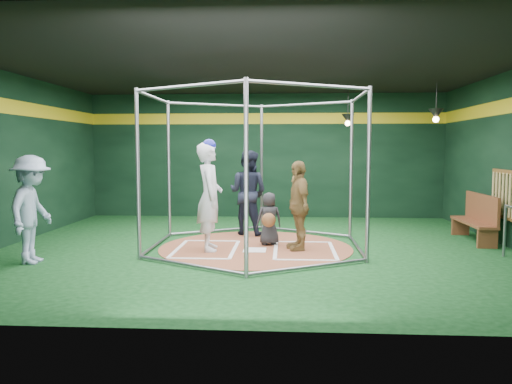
# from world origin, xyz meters

# --- Properties ---
(room_shell) EXTENTS (10.10, 9.10, 3.53)m
(room_shell) POSITION_xyz_m (0.00, 0.01, 1.75)
(room_shell) COLOR black
(room_shell) RESTS_ON ground
(clay_disc) EXTENTS (3.80, 3.80, 0.01)m
(clay_disc) POSITION_xyz_m (0.00, 0.00, 0.01)
(clay_disc) COLOR brown
(clay_disc) RESTS_ON ground
(home_plate) EXTENTS (0.43, 0.43, 0.01)m
(home_plate) POSITION_xyz_m (0.00, -0.30, 0.02)
(home_plate) COLOR white
(home_plate) RESTS_ON clay_disc
(batter_box_left) EXTENTS (1.17, 1.77, 0.01)m
(batter_box_left) POSITION_xyz_m (-0.95, -0.25, 0.02)
(batter_box_left) COLOR white
(batter_box_left) RESTS_ON clay_disc
(batter_box_right) EXTENTS (1.17, 1.77, 0.01)m
(batter_box_right) POSITION_xyz_m (0.95, -0.25, 0.02)
(batter_box_right) COLOR white
(batter_box_right) RESTS_ON clay_disc
(batting_cage) EXTENTS (4.05, 4.67, 3.00)m
(batting_cage) POSITION_xyz_m (-0.00, -0.00, 1.50)
(batting_cage) COLOR gray
(batting_cage) RESTS_ON ground
(bat_rack) EXTENTS (0.07, 1.25, 0.98)m
(bat_rack) POSITION_xyz_m (4.93, 0.40, 1.05)
(bat_rack) COLOR brown
(bat_rack) RESTS_ON room_shell
(pendant_lamp_near) EXTENTS (0.34, 0.34, 0.90)m
(pendant_lamp_near) POSITION_xyz_m (2.20, 3.60, 2.74)
(pendant_lamp_near) COLOR black
(pendant_lamp_near) RESTS_ON room_shell
(pendant_lamp_far) EXTENTS (0.34, 0.34, 0.90)m
(pendant_lamp_far) POSITION_xyz_m (4.00, 2.00, 2.74)
(pendant_lamp_far) COLOR black
(pendant_lamp_far) RESTS_ON room_shell
(batter_figure) EXTENTS (0.60, 0.82, 2.13)m
(batter_figure) POSITION_xyz_m (-0.86, -0.31, 1.06)
(batter_figure) COLOR silver
(batter_figure) RESTS_ON clay_disc
(visitor_leopard) EXTENTS (0.65, 1.08, 1.71)m
(visitor_leopard) POSITION_xyz_m (0.83, -0.15, 0.87)
(visitor_leopard) COLOR #A58246
(visitor_leopard) RESTS_ON clay_disc
(catcher_figure) EXTENTS (0.60, 0.63, 1.07)m
(catcher_figure) POSITION_xyz_m (0.25, 0.26, 0.55)
(catcher_figure) COLOR black
(catcher_figure) RESTS_ON clay_disc
(umpire) EXTENTS (1.13, 1.02, 1.90)m
(umpire) POSITION_xyz_m (-0.27, 1.50, 0.96)
(umpire) COLOR black
(umpire) RESTS_ON clay_disc
(bystander_blue) EXTENTS (0.74, 1.23, 1.85)m
(bystander_blue) POSITION_xyz_m (-3.73, -1.53, 0.92)
(bystander_blue) COLOR #8BA0B9
(bystander_blue) RESTS_ON ground
(dugout_bench) EXTENTS (0.40, 1.72, 1.00)m
(dugout_bench) POSITION_xyz_m (4.63, 0.99, 0.51)
(dugout_bench) COLOR brown
(dugout_bench) RESTS_ON ground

